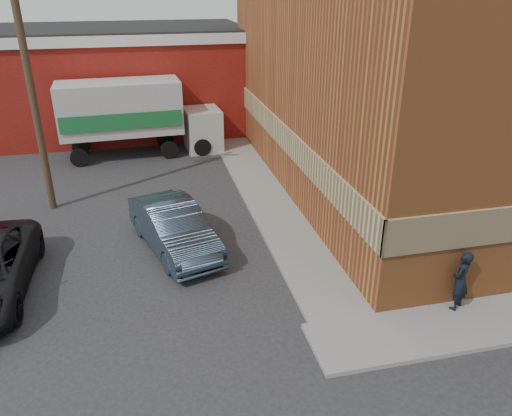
{
  "coord_description": "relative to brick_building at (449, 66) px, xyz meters",
  "views": [
    {
      "loc": [
        -3.87,
        -9.54,
        7.94
      ],
      "look_at": [
        -0.84,
        3.53,
        1.75
      ],
      "focal_mm": 35.0,
      "sensor_mm": 36.0,
      "label": 1
    }
  ],
  "objects": [
    {
      "name": "box_truck",
      "position": [
        -12.64,
        5.68,
        -2.6
      ],
      "size": [
        7.44,
        2.6,
        3.62
      ],
      "rotation": [
        0.0,
        0.0,
        0.06
      ],
      "color": "beige",
      "rests_on": "ground"
    },
    {
      "name": "warehouse",
      "position": [
        -14.5,
        11.0,
        -1.87
      ],
      "size": [
        16.3,
        8.3,
        5.6
      ],
      "color": "maroon",
      "rests_on": "ground"
    },
    {
      "name": "utility_pole",
      "position": [
        -16.0,
        0.0,
        0.06
      ],
      "size": [
        2.0,
        0.26,
        9.0
      ],
      "color": "#463523",
      "rests_on": "ground"
    },
    {
      "name": "sidewalk_west",
      "position": [
        -7.9,
        0.0,
        -4.62
      ],
      "size": [
        1.8,
        18.0,
        0.12
      ],
      "primitive_type": "cube",
      "color": "gray",
      "rests_on": "ground"
    },
    {
      "name": "ground",
      "position": [
        -8.5,
        -9.0,
        -4.68
      ],
      "size": [
        90.0,
        90.0,
        0.0
      ],
      "primitive_type": "plane",
      "color": "#28282B",
      "rests_on": "ground"
    },
    {
      "name": "brick_building",
      "position": [
        0.0,
        0.0,
        0.0
      ],
      "size": [
        14.25,
        18.25,
        9.36
      ],
      "color": "#AB5E2C",
      "rests_on": "ground"
    },
    {
      "name": "sedan",
      "position": [
        -11.72,
        -4.24,
        -3.92
      ],
      "size": [
        2.86,
        4.9,
        1.53
      ],
      "primitive_type": "imported",
      "rotation": [
        0.0,
        0.0,
        0.29
      ],
      "color": "#324254",
      "rests_on": "ground"
    },
    {
      "name": "man",
      "position": [
        -4.85,
        -9.25,
        -3.73
      ],
      "size": [
        0.72,
        0.67,
        1.66
      ],
      "primitive_type": "imported",
      "rotation": [
        0.0,
        0.0,
        3.75
      ],
      "color": "black",
      "rests_on": "sidewalk_south"
    }
  ]
}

